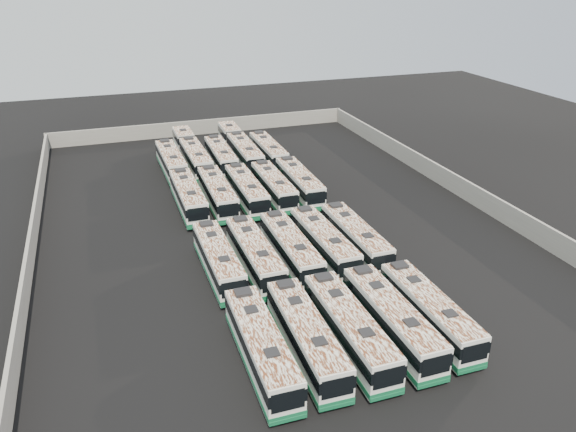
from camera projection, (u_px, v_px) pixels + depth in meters
The scene contains 22 objects.
ground at pixel (278, 232), 54.92m from camera, with size 140.00×140.00×0.00m, color black.
perimeter_wall at pixel (278, 222), 54.47m from camera, with size 45.20×73.20×2.20m.
bus_front_far_left at pixel (261, 347), 36.04m from camera, with size 2.46×11.00×3.09m.
bus_front_left at pixel (306, 337), 37.04m from camera, with size 2.59×11.00×3.08m.
bus_front_center at pixel (349, 329), 37.81m from camera, with size 2.38×11.13×3.13m.
bus_front_right at pixel (391, 319), 38.79m from camera, with size 2.37×11.12×3.13m.
bus_front_far_right at pixel (429, 311), 39.82m from camera, with size 2.29×10.66×3.00m.
bus_midfront_far_left at pixel (218, 260), 46.66m from camera, with size 2.31×10.65×2.99m.
bus_midfront_left at pixel (255, 255), 47.38m from camera, with size 2.37×10.89×3.06m.
bus_midfront_center at pixel (291, 249), 48.39m from camera, with size 2.33×10.88×3.06m.
bus_midfront_right at pixel (324, 243), 49.44m from camera, with size 2.49×10.92×3.06m.
bus_midfront_far_right at pixel (355, 238), 50.39m from camera, with size 2.29×10.72×3.02m.
bus_midback_far_left at pixel (188, 197), 59.09m from camera, with size 2.33×10.95×3.08m.
bus_midback_left at pixel (218, 193), 59.96m from camera, with size 2.47×10.96×3.08m.
bus_midback_center at pixel (247, 190), 60.77m from camera, with size 2.36×10.84×3.05m.
bus_midback_right at pixel (274, 186), 61.90m from camera, with size 2.34×10.67×3.00m.
bus_midback_far_right at pixel (299, 182), 62.83m from camera, with size 2.60×11.01×3.09m.
bus_back_far_left at pixel (171, 161), 69.50m from camera, with size 2.46×10.88×3.05m.
bus_back_left at pixel (192, 152), 72.94m from camera, with size 2.38×16.96×3.07m.
bus_back_center at pixel (221, 156), 71.32m from camera, with size 2.53×10.80×3.03m.
bus_back_right at pixel (240, 147), 74.89m from camera, with size 2.71×17.31×3.13m.
bus_back_far_right at pixel (268, 151), 73.21m from camera, with size 2.40×10.72×3.01m.
Camera 1 is at (-15.21, -46.95, 24.17)m, focal length 35.00 mm.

